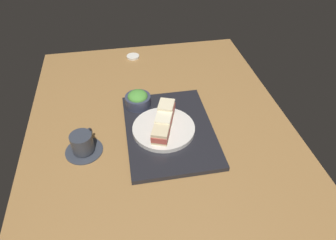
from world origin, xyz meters
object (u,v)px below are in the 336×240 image
sandwich_plate (164,129)px  coffee_cup (83,144)px  salad_bowl (138,99)px  sandwich_far (166,110)px  small_sauce_dish (133,57)px  sandwich_middle (164,122)px  sandwich_near (161,134)px

sandwich_plate → coffee_cup: bearing=96.9°
coffee_cup → salad_bowl: bearing=-46.6°
sandwich_plate → sandwich_far: size_ratio=2.66×
sandwich_plate → small_sauce_dish: (58.05, 6.11, -2.10)cm
sandwich_middle → small_sauce_dish: bearing=6.0°
sandwich_near → small_sauce_dish: bearing=3.7°
sandwich_middle → small_sauce_dish: sandwich_middle is taller
sandwich_plate → sandwich_far: (5.77, -1.98, 3.87)cm
sandwich_plate → salad_bowl: 18.32cm
sandwich_far → salad_bowl: 14.51cm
sandwich_plate → sandwich_near: bearing=161.0°
sandwich_plate → sandwich_far: 7.22cm
sandwich_near → coffee_cup: sandwich_near is taller
sandwich_far → coffee_cup: sandwich_far is taller
sandwich_plate → sandwich_near: (-5.77, 1.98, 3.15)cm
sandwich_near → salad_bowl: bearing=14.2°
small_sauce_dish → salad_bowl: bearing=177.9°
salad_bowl → small_sauce_dish: bearing=-2.1°
small_sauce_dish → sandwich_near: bearing=-176.3°
sandwich_plate → sandwich_middle: bearing=74.1°
salad_bowl → coffee_cup: size_ratio=0.78×
sandwich_far → small_sauce_dish: sandwich_far is taller
sandwich_far → small_sauce_dish: bearing=8.8°
sandwich_plate → coffee_cup: 28.98cm
sandwich_middle → salad_bowl: bearing=24.7°
salad_bowl → sandwich_middle: bearing=-155.3°
sandwich_far → small_sauce_dish: (52.28, 8.09, -5.97)cm
sandwich_far → salad_bowl: size_ratio=0.84×
small_sauce_dish → coffee_cup: bearing=159.8°
sandwich_plate → small_sauce_dish: 58.41cm
sandwich_middle → sandwich_far: bearing=-19.0°
sandwich_near → salad_bowl: salad_bowl is taller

